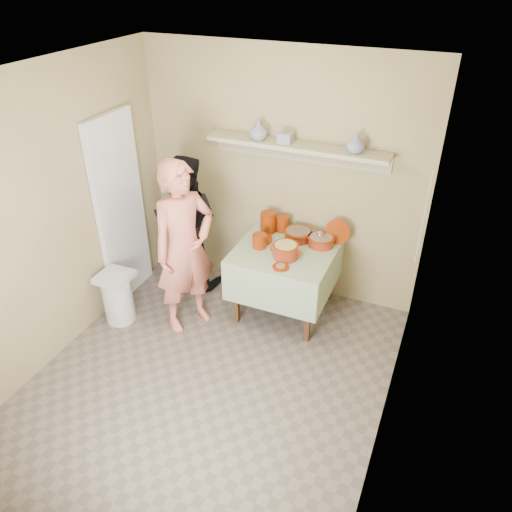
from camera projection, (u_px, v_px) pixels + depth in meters
The scene contains 22 objects.
ground at pixel (208, 383), 4.46m from camera, with size 3.50×3.50×0.00m, color #675B51.
tile_panel at pixel (121, 210), 5.16m from camera, with size 0.06×0.70×2.00m, color silver.
plate_stack_a at pixel (268, 222), 5.21m from camera, with size 0.16×0.16×0.22m, color #6C1F06.
plate_stack_b at pixel (282, 224), 5.24m from camera, with size 0.14×0.14×0.17m, color #6C1F06.
bowl_stack at pixel (259, 241), 4.95m from camera, with size 0.14×0.14×0.14m, color #6C1F06.
empty_bowl at pixel (263, 239), 5.08m from camera, with size 0.18×0.18×0.05m, color #6C1F06.
propped_lid at pixel (337, 232), 5.01m from camera, with size 0.26×0.26×0.02m, color #6C1F06.
vase_right at pixel (356, 143), 4.51m from camera, with size 0.17×0.17×0.18m, color navy.
vase_left at pixel (259, 130), 4.81m from camera, with size 0.18×0.18×0.19m, color navy.
ceramic_box at pixel (285, 138), 4.75m from camera, with size 0.14×0.10×0.10m, color navy.
person_cook at pixel (185, 248), 4.74m from camera, with size 0.64×0.42×1.76m, color #D06C5A.
person_helper at pixel (186, 223), 5.43m from camera, with size 0.74×0.58×1.53m, color black.
room_shell at pixel (196, 224), 3.61m from camera, with size 3.04×3.54×2.62m.
serving_table at pixel (286, 259), 5.03m from camera, with size 0.97×0.97×0.76m.
cazuela_meat_a at pixel (298, 234), 5.10m from camera, with size 0.30×0.30×0.10m.
cazuela_meat_b at pixel (321, 240), 4.99m from camera, with size 0.28×0.28×0.10m.
ladle at pixel (320, 235), 4.98m from camera, with size 0.08×0.26×0.19m.
cazuela_rice at pixel (285, 250), 4.78m from camera, with size 0.33×0.25×0.14m.
front_plate at pixel (281, 267), 4.67m from camera, with size 0.16×0.16×0.03m.
wall_shelf at pixel (297, 148), 4.80m from camera, with size 1.80×0.25×0.21m.
trash_bin at pixel (118, 297), 5.08m from camera, with size 0.32×0.32×0.56m.
electrical_cord at pixel (423, 218), 4.46m from camera, with size 0.01×0.05×0.90m.
Camera 1 is at (1.65, -2.76, 3.32)m, focal length 35.00 mm.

